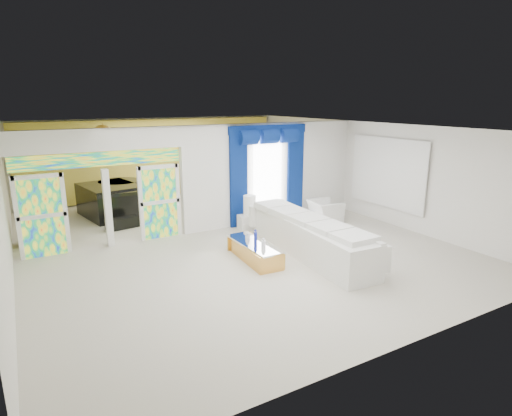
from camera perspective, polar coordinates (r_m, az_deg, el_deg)
floor at (r=11.49m, az=-4.29°, el=-4.20°), size 12.00×12.00×0.00m
dividing_wall at (r=12.98m, az=2.26°, el=4.84°), size 5.70×0.18×3.00m
dividing_header at (r=11.03m, az=-20.55°, el=8.65°), size 4.30×0.18×0.55m
stained_panel_left at (r=11.17m, az=-26.95°, el=-0.97°), size 0.95×0.04×2.00m
stained_panel_right at (r=11.62m, az=-12.88°, el=0.82°), size 0.95×0.04×2.00m
stained_transom at (r=11.08m, az=-20.33°, el=6.21°), size 4.00×0.05×0.35m
window_pane at (r=12.78m, az=1.54°, el=4.46°), size 1.00×0.02×2.30m
blue_drape_left at (r=12.28m, az=-2.39°, el=3.81°), size 0.55×0.10×2.80m
blue_drape_right at (r=13.30m, az=5.30°, el=4.59°), size 0.55×0.10×2.80m
blue_pelmet at (r=12.59m, az=1.65°, el=10.59°), size 2.60×0.12×0.25m
wall_mirror at (r=13.22m, az=17.32°, el=4.59°), size 0.04×2.70×1.90m
gold_curtains at (r=16.56m, az=-13.34°, el=6.56°), size 9.70×0.12×2.90m
white_sofa at (r=10.36m, az=7.14°, el=-3.98°), size 1.22×4.37×0.82m
coffee_table at (r=9.97m, az=-0.20°, el=-5.93°), size 0.71×1.82×0.40m
console_table at (r=12.45m, az=0.35°, el=-1.69°), size 1.26×0.49×0.41m
table_lamp at (r=12.18m, az=-0.87°, el=0.35°), size 0.36×0.36×0.58m
armchair at (r=13.25m, az=9.31°, el=-0.39°), size 0.98×1.08×0.63m
grand_piano at (r=14.41m, az=-19.08°, el=1.00°), size 1.88×2.26×1.02m
piano_bench at (r=12.97m, az=-17.57°, el=-1.93°), size 1.00×0.53×0.31m
tv_console at (r=12.39m, az=-27.80°, el=-2.40°), size 0.64×0.59×0.86m
chandelier at (r=13.49m, az=-19.97°, el=9.28°), size 0.60×0.60×0.60m
decanters at (r=9.90m, az=-0.00°, el=-4.29°), size 0.15×0.78×0.26m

